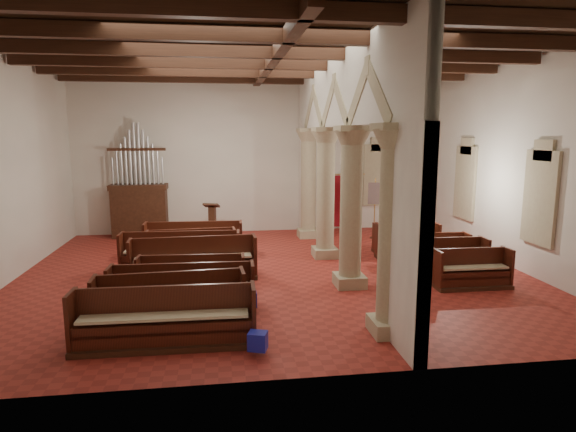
{
  "coord_description": "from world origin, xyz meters",
  "views": [
    {
      "loc": [
        -1.41,
        -13.08,
        3.88
      ],
      "look_at": [
        0.48,
        0.5,
        1.52
      ],
      "focal_mm": 30.0,
      "sensor_mm": 36.0,
      "label": 1
    }
  ],
  "objects_px": {
    "lectern": "(212,224)",
    "processional_banner": "(374,218)",
    "pipe_organ": "(139,201)",
    "nave_pew_0": "(165,327)",
    "aisle_pew_0": "(472,275)"
  },
  "relations": [
    {
      "from": "processional_banner",
      "to": "aisle_pew_0",
      "type": "distance_m",
      "value": 6.06
    },
    {
      "from": "lectern",
      "to": "processional_banner",
      "type": "bearing_deg",
      "value": 6.5
    },
    {
      "from": "nave_pew_0",
      "to": "aisle_pew_0",
      "type": "height_order",
      "value": "nave_pew_0"
    },
    {
      "from": "processional_banner",
      "to": "nave_pew_0",
      "type": "height_order",
      "value": "processional_banner"
    },
    {
      "from": "processional_banner",
      "to": "nave_pew_0",
      "type": "distance_m",
      "value": 10.82
    },
    {
      "from": "lectern",
      "to": "nave_pew_0",
      "type": "height_order",
      "value": "lectern"
    },
    {
      "from": "nave_pew_0",
      "to": "processional_banner",
      "type": "bearing_deg",
      "value": 52.56
    },
    {
      "from": "processional_banner",
      "to": "pipe_organ",
      "type": "bearing_deg",
      "value": -175.19
    },
    {
      "from": "lectern",
      "to": "processional_banner",
      "type": "distance_m",
      "value": 6.05
    },
    {
      "from": "nave_pew_0",
      "to": "aisle_pew_0",
      "type": "xyz_separation_m",
      "value": [
        7.35,
        2.46,
        -0.03
      ]
    },
    {
      "from": "pipe_organ",
      "to": "processional_banner",
      "type": "height_order",
      "value": "pipe_organ"
    },
    {
      "from": "pipe_organ",
      "to": "processional_banner",
      "type": "relative_size",
      "value": 1.95
    },
    {
      "from": "pipe_organ",
      "to": "aisle_pew_0",
      "type": "bearing_deg",
      "value": -38.82
    },
    {
      "from": "lectern",
      "to": "aisle_pew_0",
      "type": "distance_m",
      "value": 9.48
    },
    {
      "from": "lectern",
      "to": "aisle_pew_0",
      "type": "xyz_separation_m",
      "value": [
        6.63,
        -6.77,
        -0.23
      ]
    }
  ]
}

